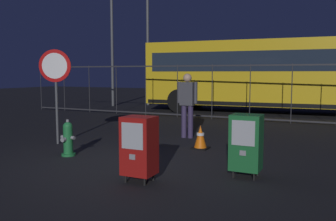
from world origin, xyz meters
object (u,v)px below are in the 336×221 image
(fire_hydrant, at_px, (68,139))
(traffic_cone, at_px, (200,137))
(newspaper_box_primary, at_px, (246,142))
(stop_sign, at_px, (55,77))
(newspaper_box_secondary, at_px, (139,146))
(pedestrian, at_px, (187,102))
(street_light_near_left, at_px, (148,26))
(street_light_near_right, at_px, (112,33))
(bus_near, at_px, (272,72))

(fire_hydrant, xyz_separation_m, traffic_cone, (2.19, 1.81, -0.09))
(newspaper_box_primary, bearing_deg, traffic_cone, 129.32)
(fire_hydrant, xyz_separation_m, stop_sign, (-1.08, 0.87, 1.25))
(newspaper_box_secondary, height_order, stop_sign, stop_sign)
(fire_hydrant, bearing_deg, pedestrian, 64.85)
(pedestrian, xyz_separation_m, traffic_cone, (0.80, -1.15, -0.69))
(stop_sign, distance_m, pedestrian, 3.31)
(fire_hydrant, bearing_deg, street_light_near_left, 110.88)
(traffic_cone, bearing_deg, street_light_near_right, 134.03)
(bus_near, relative_size, street_light_near_left, 1.49)
(newspaper_box_secondary, distance_m, pedestrian, 3.99)
(fire_hydrant, bearing_deg, bus_near, 76.78)
(stop_sign, distance_m, street_light_near_left, 11.04)
(traffic_cone, relative_size, bus_near, 0.05)
(fire_hydrant, bearing_deg, stop_sign, 141.32)
(traffic_cone, relative_size, street_light_near_right, 0.08)
(pedestrian, height_order, street_light_near_right, street_light_near_right)
(newspaper_box_secondary, bearing_deg, bus_near, 89.33)
(fire_hydrant, relative_size, newspaper_box_secondary, 0.73)
(pedestrian, relative_size, traffic_cone, 3.15)
(traffic_cone, distance_m, street_light_near_left, 11.97)
(newspaper_box_primary, height_order, street_light_near_right, street_light_near_right)
(fire_hydrant, bearing_deg, newspaper_box_primary, 0.91)
(stop_sign, xyz_separation_m, traffic_cone, (3.27, 0.95, -1.34))
(pedestrian, relative_size, bus_near, 0.16)
(newspaper_box_primary, relative_size, street_light_near_right, 0.16)
(stop_sign, height_order, street_light_near_right, street_light_near_right)
(fire_hydrant, bearing_deg, street_light_near_right, 119.61)
(bus_near, bearing_deg, pedestrian, -101.29)
(newspaper_box_primary, relative_size, stop_sign, 0.46)
(fire_hydrant, relative_size, bus_near, 0.07)
(newspaper_box_secondary, relative_size, street_light_near_right, 0.16)
(newspaper_box_secondary, xyz_separation_m, bus_near, (0.13, 10.85, 1.14))
(newspaper_box_secondary, distance_m, street_light_near_left, 14.12)
(newspaper_box_secondary, bearing_deg, street_light_near_right, 125.90)
(bus_near, bearing_deg, fire_hydrant, -106.82)
(newspaper_box_primary, height_order, traffic_cone, newspaper_box_primary)
(bus_near, bearing_deg, stop_sign, -114.24)
(newspaper_box_primary, relative_size, bus_near, 0.10)
(bus_near, bearing_deg, street_light_near_left, 166.02)
(newspaper_box_primary, distance_m, pedestrian, 3.69)
(newspaper_box_primary, height_order, bus_near, bus_near)
(pedestrian, distance_m, traffic_cone, 1.56)
(pedestrian, xyz_separation_m, bus_near, (0.94, 6.96, 0.76))
(newspaper_box_primary, height_order, newspaper_box_secondary, same)
(street_light_near_left, height_order, street_light_near_right, street_light_near_left)
(pedestrian, bearing_deg, fire_hydrant, -115.15)
(traffic_cone, bearing_deg, newspaper_box_secondary, -89.70)
(street_light_near_right, bearing_deg, traffic_cone, -45.97)
(traffic_cone, bearing_deg, stop_sign, -163.87)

